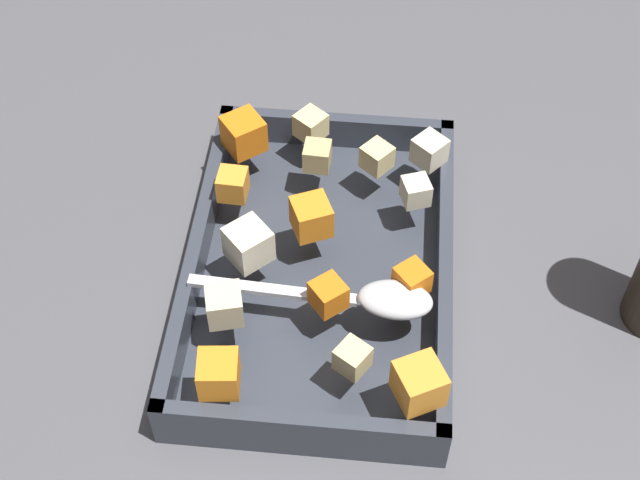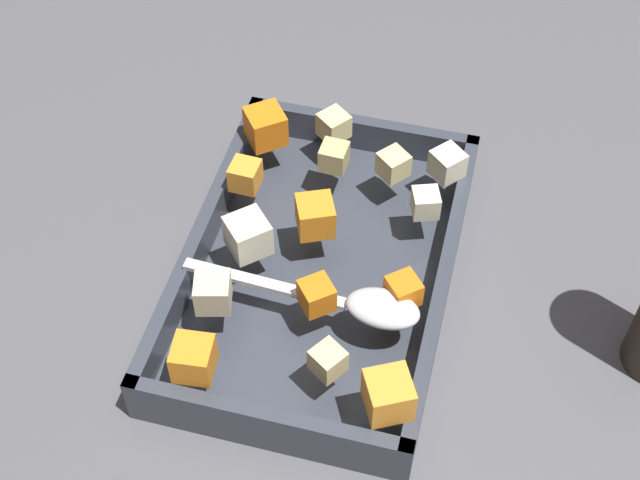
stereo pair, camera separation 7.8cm
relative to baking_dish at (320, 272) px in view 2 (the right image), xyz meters
The scene contains 18 objects.
ground_plane 0.02m from the baking_dish, 65.74° to the left, with size 4.00×4.00×0.00m, color #4C4C51.
baking_dish is the anchor object (origin of this frame).
carrot_chunk_front_center 0.16m from the baking_dish, 23.91° to the right, with size 0.03×0.03×0.03m, color orange.
carrot_chunk_heap_side 0.10m from the baking_dish, 65.20° to the left, with size 0.02×0.02×0.02m, color orange.
carrot_chunk_near_left 0.17m from the baking_dish, 32.60° to the left, with size 0.03×0.03×0.03m, color orange.
carrot_chunk_corner_ne 0.15m from the baking_dish, 144.48° to the right, with size 0.03×0.03×0.03m, color orange.
carrot_chunk_back_center 0.06m from the baking_dish, 155.06° to the right, with size 0.03×0.03×0.03m, color orange.
carrot_chunk_heap_top 0.08m from the baking_dish, 11.86° to the left, with size 0.03×0.03×0.03m, color orange.
carrot_chunk_under_handle 0.11m from the baking_dish, 123.05° to the right, with size 0.03×0.03×0.03m, color orange.
potato_chunk_corner_sw 0.15m from the baking_dish, behind, with size 0.03×0.03×0.03m, color #E0CC89.
potato_chunk_corner_se 0.13m from the baking_dish, 17.32° to the left, with size 0.02×0.02×0.02m, color #E0CC89.
potato_chunk_rim_edge 0.11m from the baking_dish, 128.42° to the left, with size 0.02×0.02×0.02m, color beige.
potato_chunk_center 0.12m from the baking_dish, 157.26° to the left, with size 0.02×0.02×0.02m, color #E0CC89.
potato_chunk_near_spoon 0.11m from the baking_dish, behind, with size 0.02×0.02×0.02m, color tan.
potato_chunk_mid_left 0.12m from the baking_dish, 41.49° to the right, with size 0.03×0.03×0.03m, color beige.
parsnip_chunk_far_left 0.08m from the baking_dish, 75.39° to the right, with size 0.03×0.03×0.03m, color beige.
parsnip_chunk_mid_right 0.15m from the baking_dish, 141.57° to the left, with size 0.03×0.03×0.03m, color beige.
serving_spoon 0.09m from the baking_dish, 43.61° to the left, with size 0.04×0.20×0.02m.
Camera 2 is at (0.48, 0.11, 0.66)m, focal length 51.49 mm.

